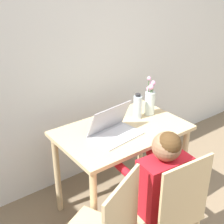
{
  "coord_description": "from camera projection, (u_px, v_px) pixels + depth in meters",
  "views": [
    {
      "loc": [
        -1.28,
        -0.05,
        1.93
      ],
      "look_at": [
        -0.05,
        1.59,
        0.94
      ],
      "focal_mm": 50.0,
      "sensor_mm": 36.0,
      "label": 1
    }
  ],
  "objects": [
    {
      "name": "wall_back",
      "position": [
        72.0,
        51.0,
        2.63
      ],
      "size": [
        6.4,
        0.05,
        2.5
      ],
      "color": "white",
      "rests_on": "ground_plane"
    },
    {
      "name": "dining_table",
      "position": [
        122.0,
        142.0,
        2.48
      ],
      "size": [
        1.01,
        0.64,
        0.76
      ],
      "color": "#D6B784",
      "rests_on": "ground_plane"
    },
    {
      "name": "chair_occupied",
      "position": [
        169.0,
        212.0,
        2.01
      ],
      "size": [
        0.43,
        0.43,
        0.93
      ],
      "rotation": [
        0.0,
        0.0,
        3.05
      ],
      "color": "#D6B784",
      "rests_on": "ground_plane"
    },
    {
      "name": "person_seated",
      "position": [
        158.0,
        180.0,
        2.03
      ],
      "size": [
        0.37,
        0.45,
        1.03
      ],
      "rotation": [
        0.0,
        0.0,
        3.05
      ],
      "color": "red",
      "rests_on": "ground_plane"
    },
    {
      "name": "laptop",
      "position": [
        113.0,
        128.0,
        2.32
      ],
      "size": [
        0.39,
        0.29,
        0.23
      ],
      "rotation": [
        0.0,
        0.0,
        0.12
      ],
      "color": "#B2B2B7",
      "rests_on": "dining_table"
    },
    {
      "name": "flower_vase",
      "position": [
        150.0,
        100.0,
        2.61
      ],
      "size": [
        0.08,
        0.08,
        0.34
      ],
      "color": "silver",
      "rests_on": "dining_table"
    },
    {
      "name": "water_bottle",
      "position": [
        138.0,
        107.0,
        2.56
      ],
      "size": [
        0.07,
        0.07,
        0.21
      ],
      "color": "silver",
      "rests_on": "dining_table"
    }
  ]
}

